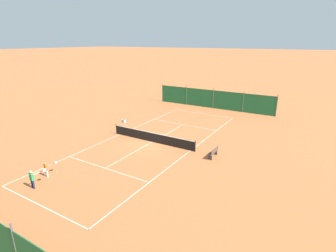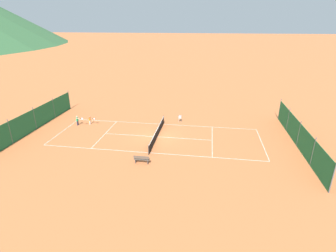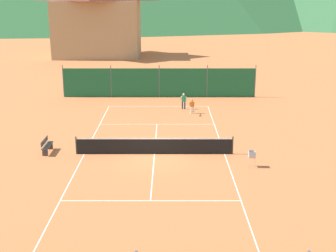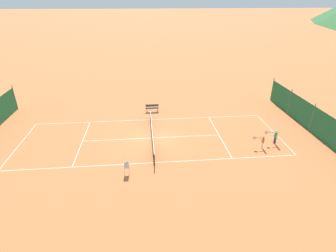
% 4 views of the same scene
% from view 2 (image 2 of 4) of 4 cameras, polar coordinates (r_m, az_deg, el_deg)
% --- Properties ---
extents(ground_plane, '(600.00, 600.00, 0.00)m').
position_cam_2_polar(ground_plane, '(30.86, -2.37, -2.36)').
color(ground_plane, '#BC6638').
extents(court_line_markings, '(8.25, 23.85, 0.01)m').
position_cam_2_polar(court_line_markings, '(30.85, -2.37, -2.35)').
color(court_line_markings, white).
rests_on(court_line_markings, ground).
extents(tennis_net, '(9.18, 0.08, 1.06)m').
position_cam_2_polar(tennis_net, '(30.66, -2.38, -1.50)').
color(tennis_net, '#2D2D2D').
rests_on(tennis_net, ground).
extents(windscreen_fence_far, '(17.28, 0.08, 2.90)m').
position_cam_2_polar(windscreen_fence_far, '(36.52, -27.02, 1.30)').
color(windscreen_fence_far, '#1E6038').
rests_on(windscreen_fence_far, ground).
extents(windscreen_fence_near, '(17.28, 0.08, 2.90)m').
position_cam_2_polar(windscreen_fence_near, '(31.44, 26.55, -1.70)').
color(windscreen_fence_near, '#1E6038').
rests_on(windscreen_fence_near, ground).
extents(player_far_service, '(0.41, 0.95, 1.12)m').
position_cam_2_polar(player_far_service, '(35.83, -16.60, 1.35)').
color(player_far_service, white).
rests_on(player_far_service, ground).
extents(player_far_baseline, '(0.46, 1.06, 1.30)m').
position_cam_2_polar(player_far_baseline, '(35.94, -19.09, 1.28)').
color(player_far_baseline, '#23284C').
rests_on(player_far_baseline, ground).
extents(tennis_ball_by_net_left, '(0.07, 0.07, 0.07)m').
position_cam_2_polar(tennis_ball_by_net_left, '(35.78, -15.39, 0.39)').
color(tennis_ball_by_net_left, '#CCE033').
rests_on(tennis_ball_by_net_left, ground).
extents(tennis_ball_mid_court, '(0.07, 0.07, 0.07)m').
position_cam_2_polar(tennis_ball_mid_court, '(36.70, -16.96, 0.75)').
color(tennis_ball_mid_court, '#CCE033').
rests_on(tennis_ball_mid_court, ground).
extents(tennis_ball_far_corner, '(0.07, 0.07, 0.07)m').
position_cam_2_polar(tennis_ball_far_corner, '(31.99, 18.02, -2.50)').
color(tennis_ball_far_corner, '#CCE033').
rests_on(tennis_ball_far_corner, ground).
extents(ball_hopper, '(0.36, 0.36, 0.89)m').
position_cam_2_polar(ball_hopper, '(35.17, 2.61, 1.89)').
color(ball_hopper, '#B7B7BC').
rests_on(ball_hopper, ground).
extents(courtside_bench, '(0.36, 1.50, 0.84)m').
position_cam_2_polar(courtside_bench, '(25.18, -5.76, -7.21)').
color(courtside_bench, '#51473D').
rests_on(courtside_bench, ground).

